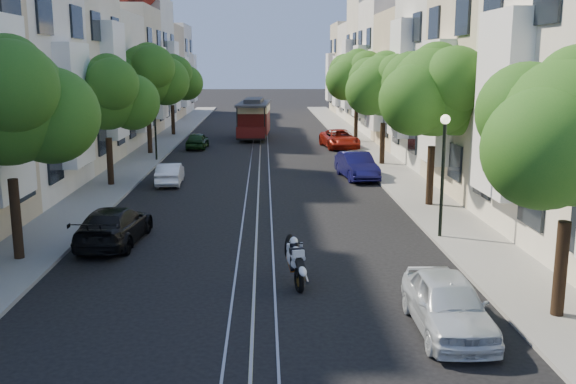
{
  "coord_description": "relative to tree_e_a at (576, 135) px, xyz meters",
  "views": [
    {
      "loc": [
        0.31,
        -17.05,
        6.0
      ],
      "look_at": [
        1.2,
        7.18,
        1.06
      ],
      "focal_mm": 40.0,
      "sensor_mm": 36.0,
      "label": 1
    }
  ],
  "objects": [
    {
      "name": "parked_car_w_far",
      "position": [
        -11.66,
        30.87,
        -3.83
      ],
      "size": [
        1.49,
        3.41,
        1.15
      ],
      "primitive_type": "imported",
      "rotation": [
        0.0,
        0.0,
        3.1
      ],
      "color": "#173716",
      "rests_on": "ground"
    },
    {
      "name": "tree_e_a",
      "position": [
        0.0,
        0.0,
        0.0
      ],
      "size": [
        4.72,
        3.87,
        6.27
      ],
      "color": "black",
      "rests_on": "ground"
    },
    {
      "name": "townhouses_west",
      "position": [
        -19.13,
        30.94,
        0.68
      ],
      "size": [
        7.75,
        72.0,
        11.76
      ],
      "color": "silver",
      "rests_on": "ground"
    },
    {
      "name": "parked_car_w_near",
      "position": [
        -11.99,
        6.88,
        -3.77
      ],
      "size": [
        2.08,
        4.48,
        1.27
      ],
      "primitive_type": "imported",
      "rotation": [
        0.0,
        0.0,
        3.07
      ],
      "color": "black",
      "rests_on": "ground"
    },
    {
      "name": "rail_right",
      "position": [
        -6.71,
        31.02,
        -4.39
      ],
      "size": [
        0.06,
        80.0,
        0.02
      ],
      "primitive_type": "cube",
      "color": "gray",
      "rests_on": "ground"
    },
    {
      "name": "tree_w_a",
      "position": [
        -14.4,
        5.0,
        0.34
      ],
      "size": [
        4.93,
        4.08,
        6.68
      ],
      "color": "black",
      "rests_on": "ground"
    },
    {
      "name": "sidewalk_west",
      "position": [
        -14.51,
        31.02,
        -4.34
      ],
      "size": [
        2.5,
        80.0,
        0.12
      ],
      "primitive_type": "cube",
      "color": "gray",
      "rests_on": "ground"
    },
    {
      "name": "parked_car_w_mid",
      "position": [
        -11.66,
        17.52,
        -3.86
      ],
      "size": [
        1.27,
        3.33,
        1.08
      ],
      "primitive_type": "imported",
      "rotation": [
        0.0,
        0.0,
        3.18
      ],
      "color": "white",
      "rests_on": "ground"
    },
    {
      "name": "tree_e_b",
      "position": [
        0.0,
        12.0,
        0.34
      ],
      "size": [
        4.93,
        4.08,
        6.68
      ],
      "color": "black",
      "rests_on": "ground"
    },
    {
      "name": "lamp_west",
      "position": [
        -13.56,
        25.02,
        -1.55
      ],
      "size": [
        0.32,
        0.32,
        4.16
      ],
      "color": "black",
      "rests_on": "ground"
    },
    {
      "name": "parked_car_e_far",
      "position": [
        -1.66,
        30.83,
        -3.75
      ],
      "size": [
        2.7,
        4.91,
        1.3
      ],
      "primitive_type": "imported",
      "rotation": [
        0.0,
        0.0,
        0.12
      ],
      "color": "maroon",
      "rests_on": "ground"
    },
    {
      "name": "parked_car_e_near",
      "position": [
        -2.86,
        -0.55,
        -3.75
      ],
      "size": [
        1.56,
        3.83,
        1.3
      ],
      "primitive_type": "imported",
      "rotation": [
        0.0,
        0.0,
        -0.01
      ],
      "color": "silver",
      "rests_on": "ground"
    },
    {
      "name": "cable_car",
      "position": [
        -7.76,
        37.11,
        -2.7
      ],
      "size": [
        2.78,
        7.59,
        2.87
      ],
      "rotation": [
        0.0,
        0.0,
        -0.06
      ],
      "color": "black",
      "rests_on": "ground"
    },
    {
      "name": "tree_w_c",
      "position": [
        -14.4,
        28.0,
        0.67
      ],
      "size": [
        5.13,
        4.28,
        7.09
      ],
      "color": "black",
      "rests_on": "ground"
    },
    {
      "name": "sidewalk_east",
      "position": [
        -0.01,
        31.02,
        -4.34
      ],
      "size": [
        2.5,
        80.0,
        0.12
      ],
      "primitive_type": "cube",
      "color": "gray",
      "rests_on": "ground"
    },
    {
      "name": "rail_left",
      "position": [
        -7.81,
        31.02,
        -4.39
      ],
      "size": [
        0.06,
        80.0,
        0.02
      ],
      "primitive_type": "cube",
      "color": "gray",
      "rests_on": "ground"
    },
    {
      "name": "tree_w_d",
      "position": [
        -14.4,
        39.0,
        0.2
      ],
      "size": [
        4.84,
        3.99,
        6.52
      ],
      "color": "black",
      "rests_on": "ground"
    },
    {
      "name": "lamp_east",
      "position": [
        -0.96,
        7.02,
        -1.55
      ],
      "size": [
        0.32,
        0.32,
        4.16
      ],
      "color": "black",
      "rests_on": "ground"
    },
    {
      "name": "parked_car_e_mid",
      "position": [
        -2.16,
        18.79,
        -3.72
      ],
      "size": [
        1.95,
        4.27,
        1.36
      ],
      "primitive_type": "imported",
      "rotation": [
        0.0,
        0.0,
        0.13
      ],
      "color": "#0D0C3D",
      "rests_on": "ground"
    },
    {
      "name": "tree_w_b",
      "position": [
        -14.4,
        17.0,
        0.0
      ],
      "size": [
        4.72,
        3.87,
        6.27
      ],
      "color": "black",
      "rests_on": "ground"
    },
    {
      "name": "ground",
      "position": [
        -7.26,
        31.02,
        -4.4
      ],
      "size": [
        200.0,
        200.0,
        0.0
      ],
      "primitive_type": "plane",
      "color": "black",
      "rests_on": "ground"
    },
    {
      "name": "townhouses_east",
      "position": [
        4.61,
        30.94,
        0.79
      ],
      "size": [
        7.75,
        72.0,
        12.0
      ],
      "color": "beige",
      "rests_on": "ground"
    },
    {
      "name": "lane_line",
      "position": [
        -7.26,
        31.02,
        -4.4
      ],
      "size": [
        0.08,
        80.0,
        0.01
      ],
      "primitive_type": "cube",
      "color": "tan",
      "rests_on": "ground"
    },
    {
      "name": "tree_e_c",
      "position": [
        0.0,
        23.0,
        0.2
      ],
      "size": [
        4.84,
        3.99,
        6.52
      ],
      "color": "black",
      "rests_on": "ground"
    },
    {
      "name": "tree_e_d",
      "position": [
        0.0,
        34.0,
        0.47
      ],
      "size": [
        5.01,
        4.16,
        6.85
      ],
      "color": "black",
      "rests_on": "ground"
    },
    {
      "name": "sportbike_rider",
      "position": [
        -6.15,
        2.65,
        -3.65
      ],
      "size": [
        0.59,
        1.85,
        1.31
      ],
      "rotation": [
        0.0,
        0.0,
        0.19
      ],
      "color": "black",
      "rests_on": "ground"
    },
    {
      "name": "rail_slot",
      "position": [
        -7.26,
        31.02,
        -4.39
      ],
      "size": [
        0.06,
        80.0,
        0.02
      ],
      "primitive_type": "cube",
      "color": "gray",
      "rests_on": "ground"
    }
  ]
}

